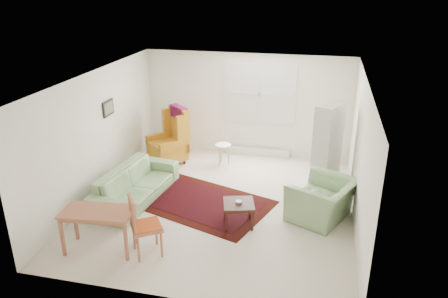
% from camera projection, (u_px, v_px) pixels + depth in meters
% --- Properties ---
extents(room, '(5.04, 5.54, 2.51)m').
position_uv_depth(room, '(224.00, 141.00, 8.26)').
color(room, beige).
rests_on(room, ground).
extents(rug, '(3.05, 2.46, 0.03)m').
position_uv_depth(rug, '(201.00, 202.00, 8.60)').
color(rug, black).
rests_on(rug, ground).
extents(sofa, '(1.11, 2.29, 0.89)m').
position_uv_depth(sofa, '(135.00, 178.00, 8.60)').
color(sofa, '#81A870').
rests_on(sofa, ground).
extents(armchair, '(1.38, 1.45, 0.89)m').
position_uv_depth(armchair, '(322.00, 196.00, 7.91)').
color(armchair, '#81A870').
rests_on(armchair, ground).
extents(wingback_chair, '(1.13, 1.13, 1.34)m').
position_uv_depth(wingback_chair, '(167.00, 136.00, 10.20)').
color(wingback_chair, orange).
rests_on(wingback_chair, ground).
extents(coffee_table, '(0.65, 0.65, 0.44)m').
position_uv_depth(coffee_table, '(239.00, 213.00, 7.79)').
color(coffee_table, '#3A1812').
rests_on(coffee_table, ground).
extents(stool, '(0.40, 0.40, 0.49)m').
position_uv_depth(stool, '(223.00, 154.00, 10.30)').
color(stool, white).
rests_on(stool, ground).
extents(cabinet, '(0.63, 0.80, 1.78)m').
position_uv_depth(cabinet, '(328.00, 146.00, 9.03)').
color(cabinet, silver).
rests_on(cabinet, ground).
extents(desk, '(1.19, 0.68, 0.72)m').
position_uv_depth(desk, '(100.00, 230.00, 7.01)').
color(desk, '#A86243').
rests_on(desk, ground).
extents(desk_chair, '(0.63, 0.63, 1.03)m').
position_uv_depth(desk_chair, '(146.00, 225.00, 6.86)').
color(desk_chair, '#A86243').
rests_on(desk_chair, ground).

